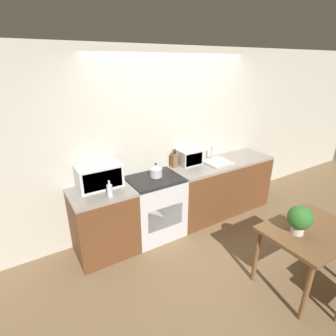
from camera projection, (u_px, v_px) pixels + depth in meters
ground_plane at (215, 250)px, 3.57m from camera, size 16.00×16.00×0.00m
wall_back at (172, 139)px, 3.97m from camera, size 10.00×0.06×2.60m
counter_left_run at (104, 222)px, 3.41m from camera, size 0.77×0.62×0.90m
counter_right_run at (220, 186)px, 4.38m from camera, size 1.77×0.62×0.90m
stove_range at (155, 207)px, 3.77m from camera, size 0.74×0.62×0.90m
kettle at (156, 171)px, 3.63m from camera, size 0.17×0.17×0.20m
microwave at (99, 176)px, 3.30m from camera, size 0.55×0.32×0.30m
bottle at (110, 190)px, 3.09m from camera, size 0.07×0.07×0.20m
knife_block at (174, 160)px, 3.95m from camera, size 0.08×0.09×0.28m
toaster_oven at (190, 157)px, 4.04m from camera, size 0.34×0.24×0.23m
sink_basin at (217, 161)px, 4.16m from camera, size 0.40×0.40×0.24m
dining_table at (309, 236)px, 2.83m from camera, size 0.99×0.72×0.73m
potted_plant at (300, 219)px, 2.66m from camera, size 0.25×0.25×0.32m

